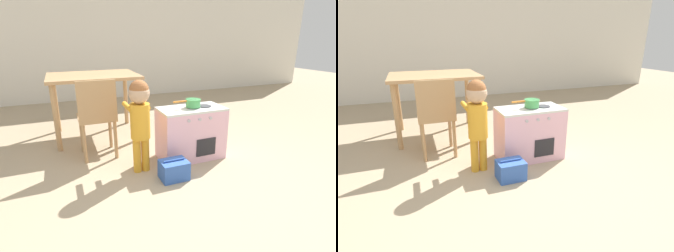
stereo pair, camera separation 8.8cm
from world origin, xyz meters
The scene contains 8 objects.
ground_plane centered at (0.00, 0.00, 0.00)m, with size 16.00×16.00×0.00m, color tan.
wall_back centered at (0.00, 4.10, 1.30)m, with size 10.00×0.06×2.60m.
play_kitchen centered at (0.26, 0.93, 0.27)m, with size 0.66×0.36×0.54m.
toy_pot centered at (0.27, 0.93, 0.59)m, with size 0.29×0.15×0.08m.
child_figure centered at (-0.31, 0.84, 0.56)m, with size 0.20×0.34×0.86m.
toy_basket centered at (-0.08, 0.58, 0.09)m, with size 0.24×0.19×0.19m.
dining_table centered at (-0.55, 1.96, 0.67)m, with size 1.04×0.80×0.78m.
dining_chair_near centered at (-0.62, 1.29, 0.45)m, with size 0.37×0.37×0.82m.
Camera 2 is at (-0.84, -1.35, 1.21)m, focal length 28.00 mm.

